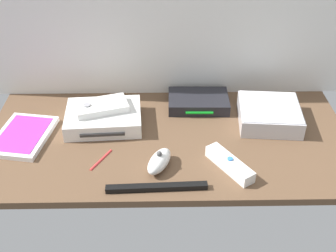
% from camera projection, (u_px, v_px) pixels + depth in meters
% --- Properties ---
extents(ground_plane, '(1.00, 0.48, 0.02)m').
position_uv_depth(ground_plane, '(168.00, 141.00, 1.18)').
color(ground_plane, brown).
rests_on(ground_plane, ground).
extents(game_console, '(0.22, 0.18, 0.04)m').
position_uv_depth(game_console, '(104.00, 118.00, 1.22)').
color(game_console, white).
rests_on(game_console, ground_plane).
extents(mini_computer, '(0.18, 0.18, 0.05)m').
position_uv_depth(mini_computer, '(269.00, 114.00, 1.22)').
color(mini_computer, silver).
rests_on(mini_computer, ground_plane).
extents(game_case, '(0.17, 0.21, 0.02)m').
position_uv_depth(game_case, '(23.00, 136.00, 1.17)').
color(game_case, white).
rests_on(game_case, ground_plane).
extents(network_router, '(0.18, 0.13, 0.03)m').
position_uv_depth(network_router, '(198.00, 101.00, 1.29)').
color(network_router, black).
rests_on(network_router, ground_plane).
extents(remote_wand, '(0.11, 0.14, 0.03)m').
position_uv_depth(remote_wand, '(230.00, 164.00, 1.06)').
color(remote_wand, white).
rests_on(remote_wand, ground_plane).
extents(remote_nunchuk, '(0.08, 0.11, 0.05)m').
position_uv_depth(remote_nunchuk, '(159.00, 161.00, 1.06)').
color(remote_nunchuk, white).
rests_on(remote_nunchuk, ground_plane).
extents(remote_classic_pad, '(0.16, 0.12, 0.02)m').
position_uv_depth(remote_classic_pad, '(101.00, 106.00, 1.20)').
color(remote_classic_pad, white).
rests_on(remote_classic_pad, game_console).
extents(sensor_bar, '(0.24, 0.03, 0.01)m').
position_uv_depth(sensor_bar, '(157.00, 187.00, 1.01)').
color(sensor_bar, black).
rests_on(sensor_bar, ground_plane).
extents(stylus_pen, '(0.05, 0.08, 0.01)m').
position_uv_depth(stylus_pen, '(101.00, 159.00, 1.10)').
color(stylus_pen, red).
rests_on(stylus_pen, ground_plane).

